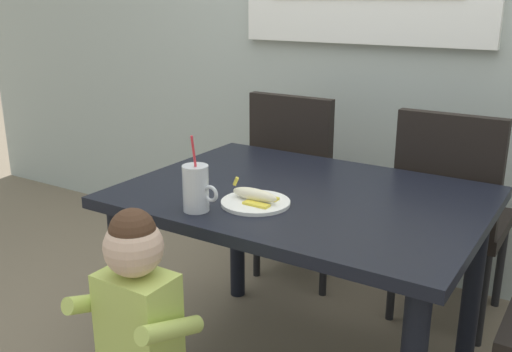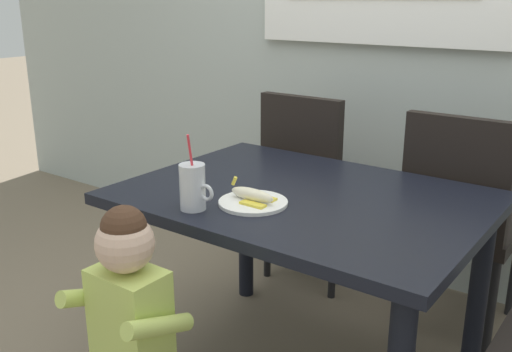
{
  "view_description": "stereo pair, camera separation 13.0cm",
  "coord_description": "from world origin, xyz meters",
  "px_view_note": "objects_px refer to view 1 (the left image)",
  "views": [
    {
      "loc": [
        0.88,
        -1.7,
        1.39
      ],
      "look_at": [
        -0.14,
        -0.09,
        0.79
      ],
      "focal_mm": 40.31,
      "sensor_mm": 36.0,
      "label": 1
    },
    {
      "loc": [
        0.99,
        -1.63,
        1.39
      ],
      "look_at": [
        -0.14,
        -0.09,
        0.79
      ],
      "focal_mm": 40.31,
      "sensor_mm": 36.0,
      "label": 2
    }
  ],
  "objects_px": {
    "toddler_standing": "(138,311)",
    "milk_cup": "(196,191)",
    "peeled_banana": "(255,195)",
    "dining_chair_right": "(450,207)",
    "dining_chair_left": "(301,177)",
    "dining_table": "(302,220)",
    "snack_plate": "(256,203)"
  },
  "relations": [
    {
      "from": "dining_chair_left",
      "to": "snack_plate",
      "type": "bearing_deg",
      "value": 108.64
    },
    {
      "from": "milk_cup",
      "to": "peeled_banana",
      "type": "bearing_deg",
      "value": 49.68
    },
    {
      "from": "snack_plate",
      "to": "dining_chair_left",
      "type": "bearing_deg",
      "value": 108.64
    },
    {
      "from": "dining_table",
      "to": "milk_cup",
      "type": "bearing_deg",
      "value": -120.39
    },
    {
      "from": "dining_table",
      "to": "peeled_banana",
      "type": "relative_size",
      "value": 7.15
    },
    {
      "from": "dining_chair_left",
      "to": "peeled_banana",
      "type": "bearing_deg",
      "value": 108.52
    },
    {
      "from": "toddler_standing",
      "to": "milk_cup",
      "type": "bearing_deg",
      "value": 92.35
    },
    {
      "from": "snack_plate",
      "to": "dining_table",
      "type": "bearing_deg",
      "value": 69.52
    },
    {
      "from": "dining_chair_left",
      "to": "peeled_banana",
      "type": "distance_m",
      "value": 0.96
    },
    {
      "from": "peeled_banana",
      "to": "dining_chair_right",
      "type": "bearing_deg",
      "value": 62.94
    },
    {
      "from": "dining_table",
      "to": "peeled_banana",
      "type": "bearing_deg",
      "value": -111.04
    },
    {
      "from": "dining_chair_right",
      "to": "peeled_banana",
      "type": "xyz_separation_m",
      "value": [
        -0.44,
        -0.85,
        0.22
      ]
    },
    {
      "from": "dining_chair_left",
      "to": "toddler_standing",
      "type": "xyz_separation_m",
      "value": [
        0.18,
        -1.34,
        -0.02
      ]
    },
    {
      "from": "toddler_standing",
      "to": "peeled_banana",
      "type": "bearing_deg",
      "value": 75.81
    },
    {
      "from": "dining_table",
      "to": "milk_cup",
      "type": "relative_size",
      "value": 4.89
    },
    {
      "from": "toddler_standing",
      "to": "peeled_banana",
      "type": "relative_size",
      "value": 4.87
    },
    {
      "from": "snack_plate",
      "to": "peeled_banana",
      "type": "xyz_separation_m",
      "value": [
        -0.0,
        0.0,
        0.03
      ]
    },
    {
      "from": "dining_table",
      "to": "milk_cup",
      "type": "xyz_separation_m",
      "value": [
        -0.2,
        -0.34,
        0.17
      ]
    },
    {
      "from": "toddler_standing",
      "to": "snack_plate",
      "type": "distance_m",
      "value": 0.51
    },
    {
      "from": "dining_chair_right",
      "to": "milk_cup",
      "type": "height_order",
      "value": "milk_cup"
    },
    {
      "from": "dining_table",
      "to": "dining_chair_right",
      "type": "height_order",
      "value": "dining_chair_right"
    },
    {
      "from": "dining_table",
      "to": "milk_cup",
      "type": "distance_m",
      "value": 0.43
    },
    {
      "from": "dining_chair_right",
      "to": "milk_cup",
      "type": "relative_size",
      "value": 3.81
    },
    {
      "from": "peeled_banana",
      "to": "snack_plate",
      "type": "bearing_deg",
      "value": -4.61
    },
    {
      "from": "dining_table",
      "to": "dining_chair_right",
      "type": "bearing_deg",
      "value": 61.27
    },
    {
      "from": "toddler_standing",
      "to": "milk_cup",
      "type": "relative_size",
      "value": 3.33
    },
    {
      "from": "milk_cup",
      "to": "peeled_banana",
      "type": "relative_size",
      "value": 1.46
    },
    {
      "from": "dining_table",
      "to": "snack_plate",
      "type": "xyz_separation_m",
      "value": [
        -0.07,
        -0.19,
        0.11
      ]
    },
    {
      "from": "dining_chair_right",
      "to": "peeled_banana",
      "type": "bearing_deg",
      "value": 62.94
    },
    {
      "from": "milk_cup",
      "to": "snack_plate",
      "type": "xyz_separation_m",
      "value": [
        0.13,
        0.15,
        -0.06
      ]
    },
    {
      "from": "dining_chair_left",
      "to": "toddler_standing",
      "type": "relative_size",
      "value": 1.15
    },
    {
      "from": "dining_chair_left",
      "to": "dining_chair_right",
      "type": "height_order",
      "value": "same"
    }
  ]
}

